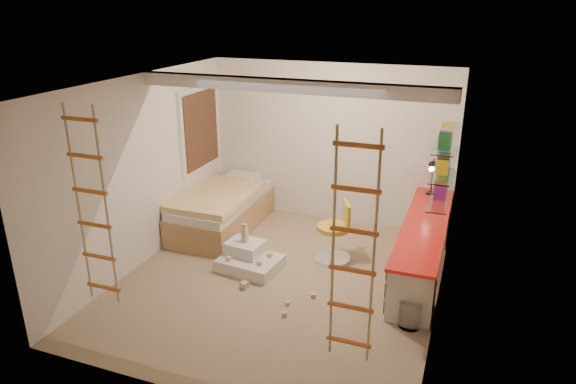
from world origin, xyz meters
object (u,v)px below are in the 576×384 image
at_px(desk, 423,246).
at_px(swivel_chair, 335,240).
at_px(play_platform, 249,259).
at_px(bed, 222,210).

bearing_deg(desk, swivel_chair, -177.25).
distance_m(swivel_chair, play_platform, 1.24).
relative_size(swivel_chair, play_platform, 1.02).
bearing_deg(bed, desk, -6.49).
bearing_deg(bed, play_platform, -47.99).
height_order(desk, bed, desk).
height_order(bed, play_platform, bed).
height_order(desk, play_platform, desk).
bearing_deg(swivel_chair, bed, 168.07).
distance_m(bed, play_platform, 1.44).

